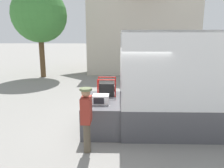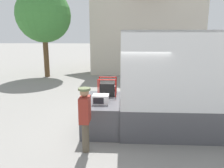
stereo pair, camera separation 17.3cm
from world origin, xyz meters
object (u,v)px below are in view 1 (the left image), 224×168
object	(u,v)px
worker_person	(86,114)
street_tree	(39,15)
microwave	(101,99)
portable_generator	(107,89)

from	to	relation	value
worker_person	street_tree	xyz separation A→B (m)	(-4.57, 10.30, 3.24)
microwave	worker_person	xyz separation A→B (m)	(-0.27, -1.16, -0.03)
portable_generator	microwave	bearing A→B (deg)	-98.88
street_tree	worker_person	bearing A→B (deg)	-66.06
worker_person	street_tree	size ratio (longest dim) A/B	0.27
microwave	worker_person	bearing A→B (deg)	-103.02
street_tree	microwave	bearing A→B (deg)	-62.09
worker_person	street_tree	world-z (taller)	street_tree
microwave	street_tree	world-z (taller)	street_tree
microwave	portable_generator	size ratio (longest dim) A/B	0.78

